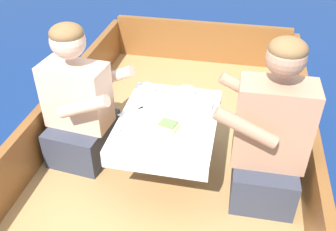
{
  "coord_description": "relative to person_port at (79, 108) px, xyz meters",
  "views": [
    {
      "loc": [
        0.37,
        -1.89,
        1.96
      ],
      "look_at": [
        0.0,
        -0.11,
        0.69
      ],
      "focal_mm": 40.0,
      "sensor_mm": 36.0,
      "label": 1
    }
  ],
  "objects": [
    {
      "name": "ground_plane",
      "position": [
        0.59,
        0.06,
        -0.63
      ],
      "size": [
        60.0,
        60.0,
        0.0
      ],
      "primitive_type": "plane",
      "color": "navy"
    },
    {
      "name": "boat_deck",
      "position": [
        0.59,
        0.06,
        -0.51
      ],
      "size": [
        1.8,
        3.09,
        0.25
      ],
      "primitive_type": "cube",
      "color": "#A87F4C",
      "rests_on": "ground_plane"
    },
    {
      "name": "gunwale_port",
      "position": [
        -0.28,
        0.06,
        -0.21
      ],
      "size": [
        0.06,
        3.09,
        0.35
      ],
      "primitive_type": "cube",
      "color": "brown",
      "rests_on": "boat_deck"
    },
    {
      "name": "gunwale_starboard",
      "position": [
        1.46,
        0.06,
        -0.21
      ],
      "size": [
        0.06,
        3.09,
        0.35
      ],
      "primitive_type": "cube",
      "color": "brown",
      "rests_on": "boat_deck"
    },
    {
      "name": "bow_coaming",
      "position": [
        0.59,
        1.58,
        -0.18
      ],
      "size": [
        1.68,
        0.06,
        0.4
      ],
      "primitive_type": "cube",
      "color": "brown",
      "rests_on": "boat_deck"
    },
    {
      "name": "cockpit_table",
      "position": [
        0.59,
        -0.05,
        -0.01
      ],
      "size": [
        0.58,
        0.76,
        0.41
      ],
      "color": "#B2B2B7",
      "rests_on": "boat_deck"
    },
    {
      "name": "person_port",
      "position": [
        0.0,
        0.0,
        0.0
      ],
      "size": [
        0.55,
        0.49,
        0.94
      ],
      "rotation": [
        0.0,
        0.0,
        -0.11
      ],
      "color": "#333847",
      "rests_on": "boat_deck"
    },
    {
      "name": "person_starboard",
      "position": [
        1.18,
        -0.12,
        0.03
      ],
      "size": [
        0.53,
        0.44,
        1.01
      ],
      "rotation": [
        0.0,
        0.0,
        3.16
      ],
      "color": "#333847",
      "rests_on": "boat_deck"
    },
    {
      "name": "plate_sandwich",
      "position": [
        0.61,
        -0.17,
        0.04
      ],
      "size": [
        0.18,
        0.18,
        0.01
      ],
      "color": "white",
      "rests_on": "cockpit_table"
    },
    {
      "name": "plate_bread",
      "position": [
        0.41,
        -0.17,
        0.04
      ],
      "size": [
        0.17,
        0.17,
        0.01
      ],
      "color": "white",
      "rests_on": "cockpit_table"
    },
    {
      "name": "sandwich",
      "position": [
        0.61,
        -0.17,
        0.07
      ],
      "size": [
        0.13,
        0.12,
        0.05
      ],
      "rotation": [
        0.0,
        0.0,
        -0.26
      ],
      "color": "#E0BC7F",
      "rests_on": "plate_sandwich"
    },
    {
      "name": "bowl_port_near",
      "position": [
        0.61,
        0.05,
        0.06
      ],
      "size": [
        0.11,
        0.11,
        0.04
      ],
      "color": "white",
      "rests_on": "cockpit_table"
    },
    {
      "name": "bowl_starboard_near",
      "position": [
        0.65,
        0.24,
        0.06
      ],
      "size": [
        0.11,
        0.11,
        0.04
      ],
      "color": "white",
      "rests_on": "cockpit_table"
    },
    {
      "name": "bowl_center_far",
      "position": [
        0.39,
        0.22,
        0.06
      ],
      "size": [
        0.11,
        0.11,
        0.04
      ],
      "color": "white",
      "rests_on": "cockpit_table"
    },
    {
      "name": "bowl_port_far",
      "position": [
        0.76,
        0.1,
        0.06
      ],
      "size": [
        0.15,
        0.15,
        0.04
      ],
      "color": "white",
      "rests_on": "cockpit_table"
    },
    {
      "name": "coffee_cup_port",
      "position": [
        0.76,
        -0.06,
        0.07
      ],
      "size": [
        0.1,
        0.08,
        0.07
      ],
      "color": "white",
      "rests_on": "cockpit_table"
    },
    {
      "name": "coffee_cup_starboard",
      "position": [
        0.78,
        -0.19,
        0.07
      ],
      "size": [
        0.09,
        0.06,
        0.07
      ],
      "color": "white",
      "rests_on": "cockpit_table"
    },
    {
      "name": "utensil_fork_starboard",
      "position": [
        0.35,
        -0.26,
        0.04
      ],
      "size": [
        0.02,
        0.17,
        0.0
      ],
      "rotation": [
        0.0,
        0.0,
        1.58
      ],
      "color": "silver",
      "rests_on": "cockpit_table"
    },
    {
      "name": "utensil_fork_port",
      "position": [
        0.36,
        -0.01,
        0.04
      ],
      "size": [
        0.14,
        0.13,
        0.0
      ],
      "rotation": [
        0.0,
        0.0,
        0.71
      ],
      "color": "silver",
      "rests_on": "cockpit_table"
    },
    {
      "name": "utensil_spoon_port",
      "position": [
        0.45,
        0.05,
        0.04
      ],
      "size": [
        0.17,
        0.06,
        0.01
      ],
      "rotation": [
        0.0,
        0.0,
        0.3
      ],
      "color": "silver",
      "rests_on": "cockpit_table"
    },
    {
      "name": "utensil_knife_starboard",
      "position": [
        0.67,
        -0.31,
        0.04
      ],
      "size": [
        0.09,
        0.15,
        0.0
      ],
      "rotation": [
        0.0,
        0.0,
        2.08
      ],
      "color": "silver",
      "rests_on": "cockpit_table"
    },
    {
      "name": "utensil_spoon_center",
      "position": [
        0.46,
        0.21,
        0.04
      ],
      "size": [
        0.14,
        0.12,
        0.01
      ],
      "rotation": [
        0.0,
        0.0,
        2.39
      ],
      "color": "silver",
      "rests_on": "cockpit_table"
    },
    {
      "name": "utensil_spoon_starboard",
      "position": [
        0.48,
        -0.07,
        0.04
      ],
      "size": [
        0.15,
        0.1,
        0.01
      ],
      "rotation": [
        0.0,
        0.0,
        2.61
      ],
      "color": "silver",
      "rests_on": "cockpit_table"
    }
  ]
}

